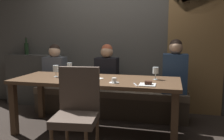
{
  "coord_description": "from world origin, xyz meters",
  "views": [
    {
      "loc": [
        0.97,
        -3.03,
        1.32
      ],
      "look_at": [
        0.18,
        0.18,
        0.84
      ],
      "focal_mm": 38.82,
      "sensor_mm": 36.0,
      "label": 1
    }
  ],
  "objects": [
    {
      "name": "dessert_plate",
      "position": [
        0.71,
        -0.25,
        0.75
      ],
      "size": [
        0.19,
        0.19,
        0.05
      ],
      "color": "white",
      "rests_on": "dining_table"
    },
    {
      "name": "banquette_bench",
      "position": [
        0.0,
        0.7,
        0.23
      ],
      "size": [
        2.5,
        0.44,
        0.45
      ],
      "color": "#40352A",
      "rests_on": "ground"
    },
    {
      "name": "wine_bottle_dark_red",
      "position": [
        -1.72,
        1.06,
        1.07
      ],
      "size": [
        0.08,
        0.08,
        0.33
      ],
      "color": "black",
      "rests_on": "back_counter"
    },
    {
      "name": "ground",
      "position": [
        0.0,
        0.0,
        0.0
      ],
      "size": [
        9.0,
        9.0,
        0.0
      ],
      "primitive_type": "plane",
      "color": "black"
    },
    {
      "name": "diner_far_end",
      "position": [
        1.03,
        0.68,
        0.83
      ],
      "size": [
        0.36,
        0.24,
        0.81
      ],
      "color": "navy",
      "rests_on": "banquette_bench"
    },
    {
      "name": "fork_on_table",
      "position": [
        0.57,
        -0.26,
        0.74
      ],
      "size": [
        0.07,
        0.17,
        0.01
      ],
      "primitive_type": "cube",
      "rotation": [
        0.0,
        0.0,
        0.35
      ],
      "color": "silver",
      "rests_on": "dining_table"
    },
    {
      "name": "chair_near_side",
      "position": [
        0.02,
        -0.72,
        0.56
      ],
      "size": [
        0.49,
        0.49,
        0.98
      ],
      "color": "brown",
      "rests_on": "ground"
    },
    {
      "name": "wine_glass_far_right",
      "position": [
        -0.59,
        0.01,
        0.85
      ],
      "size": [
        0.08,
        0.08,
        0.16
      ],
      "color": "silver",
      "rests_on": "dining_table"
    },
    {
      "name": "wine_glass_far_left",
      "position": [
        -0.52,
        0.34,
        0.85
      ],
      "size": [
        0.08,
        0.08,
        0.16
      ],
      "color": "silver",
      "rests_on": "dining_table"
    },
    {
      "name": "back_counter",
      "position": [
        -1.55,
        1.04,
        0.47
      ],
      "size": [
        1.1,
        0.28,
        0.95
      ],
      "primitive_type": "cube",
      "color": "#413E3A",
      "rests_on": "ground"
    },
    {
      "name": "wine_glass_near_right",
      "position": [
        0.78,
        0.14,
        0.85
      ],
      "size": [
        0.08,
        0.08,
        0.16
      ],
      "color": "silver",
      "rests_on": "dining_table"
    },
    {
      "name": "folded_napkin",
      "position": [
        0.03,
        0.01,
        0.74
      ],
      "size": [
        0.14,
        0.14,
        0.01
      ],
      "primitive_type": "cube",
      "rotation": [
        0.0,
        0.0,
        -0.42
      ],
      "color": "silver",
      "rests_on": "dining_table"
    },
    {
      "name": "diner_bearded",
      "position": [
        -0.04,
        0.72,
        0.79
      ],
      "size": [
        0.36,
        0.24,
        0.73
      ],
      "color": "black",
      "rests_on": "banquette_bench"
    },
    {
      "name": "espresso_cup",
      "position": [
        0.3,
        -0.22,
        0.77
      ],
      "size": [
        0.12,
        0.12,
        0.06
      ],
      "color": "white",
      "rests_on": "dining_table"
    },
    {
      "name": "dining_table",
      "position": [
        0.0,
        0.0,
        0.65
      ],
      "size": [
        2.2,
        0.84,
        0.74
      ],
      "color": "#493422",
      "rests_on": "ground"
    },
    {
      "name": "wine_glass_near_left",
      "position": [
        -0.07,
        -0.09,
        0.85
      ],
      "size": [
        0.08,
        0.08,
        0.16
      ],
      "color": "silver",
      "rests_on": "dining_table"
    },
    {
      "name": "arched_door",
      "position": [
        1.35,
        1.15,
        1.36
      ],
      "size": [
        0.9,
        0.05,
        2.55
      ],
      "color": "olive",
      "rests_on": "ground"
    },
    {
      "name": "back_wall_tiled",
      "position": [
        0.0,
        1.22,
        1.5
      ],
      "size": [
        6.0,
        0.12,
        3.0
      ],
      "primitive_type": "cube",
      "color": "#4C4944",
      "rests_on": "ground"
    },
    {
      "name": "diner_redhead",
      "position": [
        -0.96,
        0.72,
        0.79
      ],
      "size": [
        0.36,
        0.24,
        0.72
      ],
      "color": "#4C515B",
      "rests_on": "banquette_bench"
    }
  ]
}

